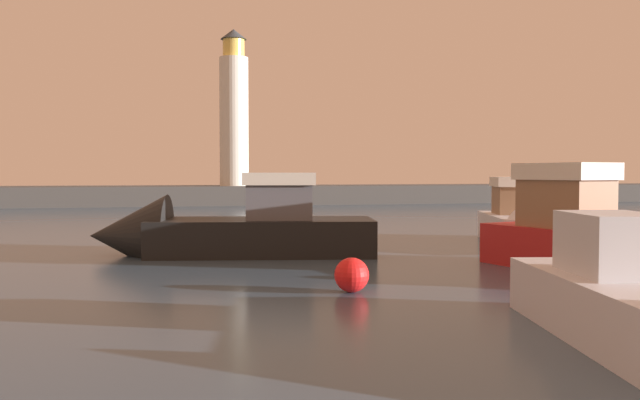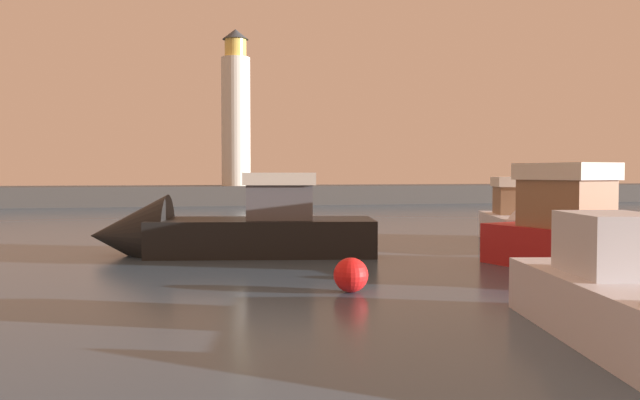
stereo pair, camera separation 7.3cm
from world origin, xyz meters
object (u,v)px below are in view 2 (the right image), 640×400
Objects in this scene: lighthouse at (236,112)px; motorboat_4 at (601,238)px; mooring_buoy at (351,275)px; motorboat_1 at (216,231)px; motorboat_0 at (527,226)px.

lighthouse is 1.74× the size of motorboat_4.
lighthouse is 16.57× the size of mooring_buoy.
motorboat_1 reaches higher than mooring_buoy.
lighthouse is at bearing 102.20° from motorboat_0.
motorboat_4 is 9.50× the size of mooring_buoy.
mooring_buoy is (2.34, -6.96, -0.37)m from motorboat_1.
mooring_buoy is at bearing -172.41° from motorboat_4.
motorboat_0 is 0.79× the size of motorboat_1.
mooring_buoy is at bearing -138.56° from motorboat_0.
motorboat_1 is 10.68m from motorboat_4.
motorboat_1 is at bearing -179.58° from motorboat_0.
lighthouse is 38.49m from motorboat_4.
motorboat_1 reaches higher than motorboat_0.
motorboat_1 is 1.28× the size of motorboat_4.
motorboat_4 is at bearing -104.11° from motorboat_0.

